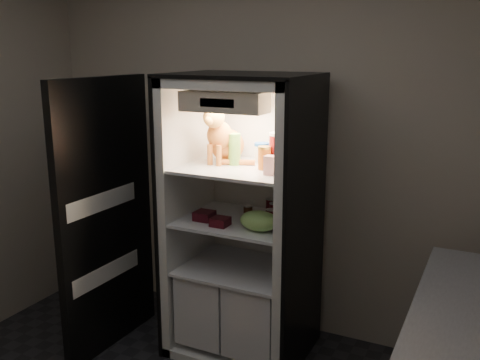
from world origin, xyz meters
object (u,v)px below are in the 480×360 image
Objects in this scene: cream_carton at (271,165)px; soda_can_a at (271,209)px; pepper_jar at (279,150)px; condiment_jar at (248,211)px; salsa_jar at (264,158)px; parmesan_shaker at (235,149)px; mayo_tub at (262,153)px; refrigerator at (244,238)px; tabby_cat at (224,139)px; berry_box_left at (204,216)px; soda_can_c at (271,219)px; grape_bag at (259,221)px; berry_box_right at (220,222)px; soda_can_b at (275,213)px.

cream_carton is 0.87× the size of soda_can_a.
pepper_jar is 2.70× the size of condiment_jar.
condiment_jar is at bearing 154.48° from salsa_jar.
parmesan_shaker is 0.46m from soda_can_a.
mayo_tub reaches higher than condiment_jar.
mayo_tub is 0.37m from soda_can_a.
soda_can_a is (0.17, 0.05, 0.21)m from refrigerator.
parmesan_shaker is 1.53× the size of soda_can_a.
salsa_jar is at bearing -21.05° from refrigerator.
tabby_cat reaches higher than soda_can_a.
refrigerator is 16.22× the size of berry_box_left.
berry_box_left is (-0.23, -0.18, -0.01)m from condiment_jar.
parmesan_shaker is 0.47m from berry_box_left.
soda_can_c is 0.45m from berry_box_left.
grape_bag reaches higher than soda_can_c.
refrigerator is 16.36× the size of cream_carton.
refrigerator is 0.32m from berry_box_left.
berry_box_right is at bearing -142.42° from salsa_jar.
grape_bag is at bearing -102.78° from soda_can_b.
refrigerator is 15.81× the size of soda_can_c.
cream_carton is 0.37m from soda_can_b.
tabby_cat is 3.88× the size of berry_box_right.
pepper_jar is at bearing 94.66° from soda_can_b.
pepper_jar is (0.15, -0.07, 0.04)m from mayo_tub.
mayo_tub is at bearing 60.92° from condiment_jar.
salsa_jar is 0.38m from soda_can_c.
refrigerator is 14.18× the size of soda_can_a.
berry_box_right is (-0.25, -0.03, -0.03)m from grape_bag.
condiment_jar is (0.18, -0.01, -0.46)m from tabby_cat.
tabby_cat is at bearing 165.93° from salsa_jar.
tabby_cat is at bearing 159.67° from soda_can_c.
soda_can_c is at bearing -19.84° from parmesan_shaker.
pepper_jar reaches higher than soda_can_c.
salsa_jar reaches higher than cream_carton.
tabby_cat is 0.55m from berry_box_right.
parmesan_shaker is 0.83× the size of grape_bag.
refrigerator is 7.70× the size of grape_bag.
refrigerator is at bearing 158.95° from salsa_jar.
refrigerator is 9.24× the size of parmesan_shaker.
mayo_tub is at bearing 41.28° from parmesan_shaker.
refrigerator reaches higher than grape_bag.
soda_can_b is (0.40, -0.06, -0.44)m from tabby_cat.
berry_box_right is at bearing -102.74° from refrigerator.
berry_box_right is (0.11, -0.25, -0.48)m from tabby_cat.
parmesan_shaker is 0.42m from condiment_jar.
grape_bag reaches higher than berry_box_right.
tabby_cat is 2.85× the size of salsa_jar.
cream_carton is (0.26, -0.18, 0.56)m from refrigerator.
condiment_jar is at bearing 129.72° from grape_bag.
soda_can_a is at bearing 87.75° from salsa_jar.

